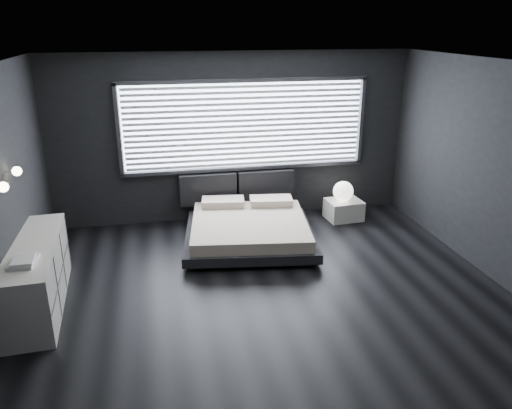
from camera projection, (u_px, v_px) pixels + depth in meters
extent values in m
plane|color=black|center=(270.00, 294.00, 6.29)|extent=(6.00, 6.00, 0.00)
plane|color=silver|center=(272.00, 65.00, 5.32)|extent=(6.00, 6.00, 0.00)
cube|color=black|center=(233.00, 138.00, 8.33)|extent=(6.00, 0.04, 2.80)
cube|color=black|center=(367.00, 319.00, 3.28)|extent=(6.00, 0.04, 2.80)
cube|color=black|center=(499.00, 174.00, 6.37)|extent=(0.04, 5.50, 2.80)
cube|color=white|center=(245.00, 125.00, 8.28)|extent=(4.00, 0.02, 1.38)
cube|color=#47474C|center=(118.00, 131.00, 7.86)|extent=(0.06, 0.08, 1.48)
cube|color=#47474C|center=(361.00, 121.00, 8.64)|extent=(0.06, 0.08, 1.48)
cube|color=#47474C|center=(245.00, 81.00, 8.00)|extent=(4.14, 0.08, 0.06)
cube|color=#47474C|center=(246.00, 168.00, 8.50)|extent=(4.14, 0.08, 0.06)
cube|color=silver|center=(246.00, 126.00, 8.22)|extent=(3.94, 0.03, 1.32)
cube|color=black|center=(208.00, 189.00, 8.43)|extent=(0.96, 0.16, 0.52)
cube|color=black|center=(266.00, 185.00, 8.62)|extent=(0.96, 0.16, 0.52)
sphere|color=#FFE5B7|center=(3.00, 187.00, 5.23)|extent=(0.11, 0.11, 0.11)
cylinder|color=silver|center=(10.00, 172.00, 5.77)|extent=(0.10, 0.02, 0.02)
sphere|color=#FFE5B7|center=(17.00, 171.00, 5.79)|extent=(0.11, 0.11, 0.11)
cube|color=black|center=(193.00, 265.00, 6.96)|extent=(0.12, 0.12, 0.07)
cube|color=black|center=(311.00, 262.00, 7.06)|extent=(0.12, 0.12, 0.07)
cube|color=black|center=(197.00, 224.00, 8.36)|extent=(0.12, 0.12, 0.07)
cube|color=black|center=(296.00, 222.00, 8.46)|extent=(0.12, 0.12, 0.07)
cube|color=black|center=(249.00, 235.00, 7.67)|extent=(2.17, 2.10, 0.14)
cube|color=#BCAD99|center=(249.00, 226.00, 7.62)|extent=(1.95, 1.95, 0.18)
cube|color=beige|center=(223.00, 202.00, 8.19)|extent=(0.73, 0.46, 0.11)
cube|color=beige|center=(271.00, 201.00, 8.24)|extent=(0.73, 0.46, 0.11)
cube|color=silver|center=(344.00, 210.00, 8.63)|extent=(0.62, 0.53, 0.34)
sphere|color=white|center=(343.00, 191.00, 8.50)|extent=(0.34, 0.34, 0.34)
cube|color=silver|center=(36.00, 275.00, 5.94)|extent=(0.66, 2.01, 0.79)
cube|color=#47474C|center=(61.00, 272.00, 6.00)|extent=(0.11, 1.95, 0.77)
cube|color=silver|center=(23.00, 262.00, 5.34)|extent=(0.28, 0.36, 0.04)
cube|color=silver|center=(23.00, 260.00, 5.32)|extent=(0.23, 0.31, 0.03)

